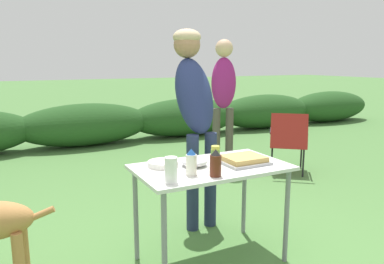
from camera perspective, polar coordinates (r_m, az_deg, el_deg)
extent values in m
plane|color=#4C7A3D|center=(3.01, 2.82, -18.86)|extent=(60.00, 60.00, 0.00)
ellipsoid|color=#234C1E|center=(6.92, -15.93, 1.09)|extent=(2.40, 0.90, 0.75)
ellipsoid|color=#234C1E|center=(7.56, -0.93, 2.28)|extent=(2.40, 0.90, 0.75)
ellipsoid|color=#234C1E|center=(8.63, 11.07, 3.13)|extent=(2.40, 0.90, 0.75)
ellipsoid|color=#234C1E|center=(9.99, 20.14, 3.69)|extent=(2.40, 0.90, 0.75)
cube|color=silver|center=(2.72, 2.96, -5.41)|extent=(1.10, 0.64, 0.02)
cylinder|color=gray|center=(2.43, -4.24, -16.90)|extent=(0.04, 0.04, 0.71)
cylinder|color=gray|center=(2.91, 14.21, -12.34)|extent=(0.04, 0.04, 0.71)
cylinder|color=gray|center=(2.89, -8.55, -12.34)|extent=(0.04, 0.04, 0.71)
cylinder|color=gray|center=(3.31, 7.95, -9.29)|extent=(0.04, 0.04, 0.71)
cube|color=#9E9EA3|center=(2.80, 7.85, -4.55)|extent=(0.33, 0.28, 0.02)
cube|color=tan|center=(2.79, 7.86, -4.00)|extent=(0.29, 0.24, 0.04)
cylinder|color=white|center=(2.70, -4.44, -4.84)|extent=(0.22, 0.22, 0.04)
ellipsoid|color=silver|center=(2.70, 0.36, -4.55)|extent=(0.19, 0.19, 0.07)
cylinder|color=white|center=(2.33, -3.21, -5.81)|extent=(0.08, 0.08, 0.16)
cylinder|color=#562314|center=(2.46, 3.61, -5.14)|extent=(0.08, 0.08, 0.14)
cone|color=black|center=(2.44, 3.63, -3.08)|extent=(0.06, 0.06, 0.04)
cylinder|color=olive|center=(2.60, 3.57, -4.24)|extent=(0.06, 0.06, 0.15)
cylinder|color=#D1CC47|center=(2.58, 3.59, -2.41)|extent=(0.06, 0.06, 0.03)
cylinder|color=silver|center=(2.48, -0.11, -5.02)|extent=(0.07, 0.07, 0.14)
cone|color=#194793|center=(2.46, -0.12, -3.01)|extent=(0.06, 0.06, 0.04)
cylinder|color=#232D4C|center=(3.31, 0.09, -7.79)|extent=(0.11, 0.11, 0.86)
cylinder|color=#232D4C|center=(3.40, 2.82, -7.28)|extent=(0.11, 0.11, 0.86)
ellipsoid|color=navy|center=(3.31, 0.35, 5.60)|extent=(0.36, 0.50, 0.74)
sphere|color=#936B4C|center=(3.42, -0.78, 13.19)|extent=(0.24, 0.24, 0.24)
ellipsoid|color=tan|center=(3.42, -0.78, 14.28)|extent=(0.25, 0.25, 0.14)
cylinder|color=#4C473D|center=(5.19, 3.72, -1.07)|extent=(0.11, 0.11, 0.85)
cylinder|color=#4C473D|center=(5.23, 5.70, -1.01)|extent=(0.11, 0.11, 0.85)
ellipsoid|color=#931E70|center=(5.11, 4.84, 7.44)|extent=(0.40, 0.34, 0.69)
sphere|color=#DBAD89|center=(5.11, 4.93, 12.61)|extent=(0.24, 0.24, 0.24)
cylinder|color=#B27A42|center=(2.77, -24.85, -17.70)|extent=(0.07, 0.07, 0.42)
cylinder|color=#B27A42|center=(2.92, -24.28, -16.18)|extent=(0.07, 0.07, 0.42)
cylinder|color=#B27A42|center=(2.71, -22.05, -11.54)|extent=(0.19, 0.08, 0.10)
cube|color=maroon|center=(5.21, 14.36, -1.80)|extent=(0.65, 0.65, 0.03)
cube|color=maroon|center=(4.89, 14.59, 0.13)|extent=(0.46, 0.42, 0.44)
cylinder|color=black|center=(5.06, 12.06, -4.35)|extent=(0.02, 0.02, 0.38)
cylinder|color=black|center=(5.07, 16.59, -4.51)|extent=(0.02, 0.02, 0.38)
cylinder|color=black|center=(5.44, 12.10, -3.27)|extent=(0.02, 0.02, 0.38)
cylinder|color=black|center=(5.46, 16.30, -3.43)|extent=(0.02, 0.02, 0.38)
cylinder|color=black|center=(5.17, 11.91, 0.20)|extent=(0.28, 0.33, 0.02)
cylinder|color=black|center=(5.19, 16.99, -0.01)|extent=(0.28, 0.33, 0.02)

